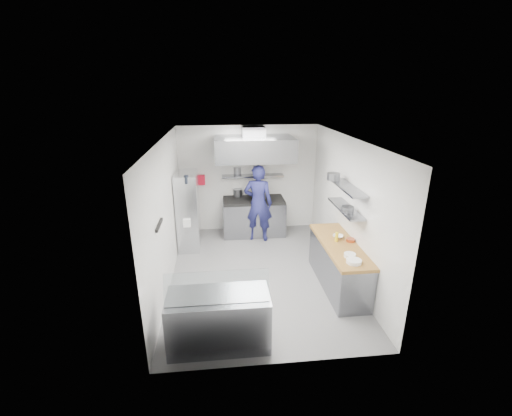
{
  "coord_description": "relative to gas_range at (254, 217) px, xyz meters",
  "views": [
    {
      "loc": [
        -0.73,
        -6.28,
        3.71
      ],
      "look_at": [
        0.0,
        0.6,
        1.25
      ],
      "focal_mm": 24.0,
      "sensor_mm": 36.0,
      "label": 1
    }
  ],
  "objects": [
    {
      "name": "shelf_pot_c",
      "position": [
        1.49,
        -2.63,
        1.12
      ],
      "size": [
        0.24,
        0.24,
        0.1
      ],
      "primitive_type": "cylinder",
      "color": "slate",
      "rests_on": "wall_shelf_lower"
    },
    {
      "name": "rack_bin_b",
      "position": [
        -1.63,
        -0.61,
        0.85
      ],
      "size": [
        0.13,
        0.17,
        0.15
      ],
      "primitive_type": "cube",
      "color": "yellow",
      "rests_on": "wire_rack"
    },
    {
      "name": "display_case",
      "position": [
        -0.94,
        -4.1,
        -0.03
      ],
      "size": [
        1.5,
        0.7,
        0.85
      ],
      "primitive_type": "cube",
      "color": "gray",
      "rests_on": "floor"
    },
    {
      "name": "stock_pot_mid",
      "position": [
        0.15,
        0.01,
        0.63
      ],
      "size": [
        0.33,
        0.33,
        0.24
      ],
      "primitive_type": "cylinder",
      "color": "slate",
      "rests_on": "cooktop"
    },
    {
      "name": "wall_shelf_lower",
      "position": [
        1.54,
        -2.4,
        1.05
      ],
      "size": [
        0.3,
        1.3,
        0.04
      ],
      "primitive_type": "cube",
      "color": "gray",
      "rests_on": "wall_right"
    },
    {
      "name": "display_glass",
      "position": [
        -0.94,
        -4.22,
        0.62
      ],
      "size": [
        1.47,
        0.19,
        0.42
      ],
      "primitive_type": "cube",
      "rotation": [
        -0.38,
        0.0,
        0.0
      ],
      "color": "silver",
      "rests_on": "display_case"
    },
    {
      "name": "wall_back",
      "position": [
        -0.1,
        0.4,
        0.95
      ],
      "size": [
        3.6,
        2.8,
        0.02
      ],
      "primitive_type": "cube",
      "rotation": [
        1.57,
        0.0,
        0.0
      ],
      "color": "white",
      "rests_on": "floor"
    },
    {
      "name": "shelf_pot_d",
      "position": [
        1.42,
        -1.91,
        1.56
      ],
      "size": [
        0.26,
        0.26,
        0.14
      ],
      "primitive_type": "cylinder",
      "color": "slate",
      "rests_on": "wall_shelf_upper"
    },
    {
      "name": "chef",
      "position": [
        0.07,
        -0.39,
        0.53
      ],
      "size": [
        0.81,
        0.63,
        1.95
      ],
      "primitive_type": "imported",
      "rotation": [
        0.0,
        0.0,
        2.88
      ],
      "color": "navy",
      "rests_on": "floor"
    },
    {
      "name": "wall_right",
      "position": [
        1.7,
        -2.1,
        0.95
      ],
      "size": [
        2.8,
        5.0,
        0.02
      ],
      "primitive_type": "cube",
      "rotation": [
        1.57,
        0.0,
        -1.57
      ],
      "color": "white",
      "rests_on": "floor"
    },
    {
      "name": "prep_counter_base",
      "position": [
        1.38,
        -2.7,
        -0.03
      ],
      "size": [
        0.62,
        2.0,
        0.84
      ],
      "primitive_type": "cube",
      "color": "gray",
      "rests_on": "floor"
    },
    {
      "name": "red_firebox",
      "position": [
        -1.35,
        0.34,
        0.97
      ],
      "size": [
        0.22,
        0.1,
        0.26
      ],
      "primitive_type": "cube",
      "color": "red",
      "rests_on": "wall_back"
    },
    {
      "name": "squeeze_bottle",
      "position": [
        1.34,
        -2.59,
        0.54
      ],
      "size": [
        0.06,
        0.06,
        0.18
      ],
      "primitive_type": "cylinder",
      "color": "yellow",
      "rests_on": "prep_counter_top"
    },
    {
      "name": "stock_pot_left",
      "position": [
        -0.39,
        0.3,
        0.61
      ],
      "size": [
        0.25,
        0.25,
        0.2
      ],
      "primitive_type": "cylinder",
      "color": "slate",
      "rests_on": "cooktop"
    },
    {
      "name": "over_range_shelf",
      "position": [
        0.0,
        0.24,
        1.07
      ],
      "size": [
        1.6,
        0.3,
        0.04
      ],
      "primitive_type": "cube",
      "color": "gray",
      "rests_on": "wall_back"
    },
    {
      "name": "cooktop",
      "position": [
        0.0,
        0.0,
        0.48
      ],
      "size": [
        1.57,
        0.78,
        0.06
      ],
      "primitive_type": "cube",
      "color": "black",
      "rests_on": "gas_range"
    },
    {
      "name": "floor",
      "position": [
        -0.1,
        -2.1,
        -0.45
      ],
      "size": [
        5.0,
        5.0,
        0.0
      ],
      "primitive_type": "plane",
      "color": "slate",
      "rests_on": "ground"
    },
    {
      "name": "gas_range",
      "position": [
        0.0,
        0.0,
        0.0
      ],
      "size": [
        1.6,
        0.8,
        0.9
      ],
      "primitive_type": "cube",
      "color": "gray",
      "rests_on": "floor"
    },
    {
      "name": "ceiling",
      "position": [
        -0.1,
        -2.1,
        2.35
      ],
      "size": [
        5.0,
        5.0,
        0.0
      ],
      "primitive_type": "plane",
      "rotation": [
        3.14,
        0.0,
        0.0
      ],
      "color": "silver",
      "rests_on": "wall_back"
    },
    {
      "name": "knife_strip",
      "position": [
        -1.88,
        -3.0,
        1.1
      ],
      "size": [
        0.04,
        0.55,
        0.05
      ],
      "primitive_type": "cube",
      "color": "black",
      "rests_on": "wall_left"
    },
    {
      "name": "prep_counter_top",
      "position": [
        1.38,
        -2.7,
        0.42
      ],
      "size": [
        0.65,
        2.04,
        0.06
      ],
      "primitive_type": "cube",
      "color": "olive",
      "rests_on": "prep_counter_base"
    },
    {
      "name": "plate_stack_b",
      "position": [
        1.37,
        -3.23,
        0.48
      ],
      "size": [
        0.21,
        0.21,
        0.06
      ],
      "primitive_type": "cylinder",
      "color": "white",
      "rests_on": "prep_counter_top"
    },
    {
      "name": "extractor_hood",
      "position": [
        0.0,
        -0.18,
        1.85
      ],
      "size": [
        1.9,
        1.15,
        0.55
      ],
      "primitive_type": "cube",
      "color": "gray",
      "rests_on": "wall_back"
    },
    {
      "name": "copper_pan",
      "position": [
        1.61,
        -2.63,
        0.48
      ],
      "size": [
        0.16,
        0.16,
        0.06
      ],
      "primitive_type": "cylinder",
      "color": "#C75E38",
      "rests_on": "prep_counter_top"
    },
    {
      "name": "mixing_bowl",
      "position": [
        1.43,
        -2.42,
        0.47
      ],
      "size": [
        0.26,
        0.26,
        0.05
      ],
      "primitive_type": "imported",
      "rotation": [
        0.0,
        0.0,
        -0.41
      ],
      "color": "white",
      "rests_on": "prep_counter_top"
    },
    {
      "name": "shelf_pot_a",
      "position": [
        -0.39,
        0.48,
        1.18
      ],
      "size": [
        0.26,
        0.26,
        0.18
      ],
      "primitive_type": "cylinder",
      "color": "slate",
      "rests_on": "over_range_shelf"
    },
    {
      "name": "hood_duct",
      "position": [
        0.0,
        0.05,
        2.23
      ],
      "size": [
        0.55,
        0.55,
        0.24
      ],
      "primitive_type": "cube",
      "color": "slate",
      "rests_on": "extractor_hood"
    },
    {
      "name": "wall_front",
      "position": [
        -0.1,
        -4.6,
        0.95
      ],
      "size": [
        3.6,
        2.8,
        0.02
      ],
      "primitive_type": "cube",
      "rotation": [
        -1.57,
        0.0,
        0.0
      ],
      "color": "white",
      "rests_on": "floor"
    },
    {
      "name": "wall_shelf_upper",
      "position": [
        1.54,
        -2.4,
        1.47
      ],
      "size": [
        0.3,
        1.3,
        0.04
      ],
      "primitive_type": "cube",
      "color": "gray",
      "rests_on": "wall_right"
    },
    {
      "name": "plate_stack_a",
      "position": [
        1.36,
        -3.45,
        0.48
      ],
      "size": [
        0.26,
        0.26,
        0.06
      ],
      "primitive_type": "cylinder",
      "color": "white",
      "rests_on": "prep_counter_top"
    },
    {
      "name": "wall_left",
      "position": [
        -1.9,
        -2.1,
        0.95
      ],
      "size": [
        2.8,
        5.0,
        0.02
      ],
      "primitive_type": "cube",
      "rotation": [
        1.57,
        0.0,
        1.57
      ],
      "color": "white",
      "rests_on": "floor"
    },
    {
      "name": "shelf_pot_b",
      "position": [
        0.16,
        0.46,
        1.2
      ],
      "size": [
        0.31,
        0.31,
        0.22
      ],
      "primitive_type": "cylinder",
      "color": "slate",
      "rests_on": "over_range_shelf"
    },
    {
      "name": "rack_bin_a",
      "position": [
        -1.63,
        -1.03,
        0.35
      ],
      "size": [
        0.16,
        0.2,
        0.18
      ],
      "primitive_type": "cube",
      "color": "white",
      "rests_on": "wire_rack"
    },
    {
      "name": "rack_jar",
      "position": [
        -1.58,
        -1.02,
        1.35
      ],
      "size": [
        0.1,
        0.1,
        0.18
      ],
      "primitive_type": "cylinder",
      "color": "black",
      "rests_on": "wire_rack"
    },
    {
      "name": "wire_rack",
      "position": [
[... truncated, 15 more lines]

